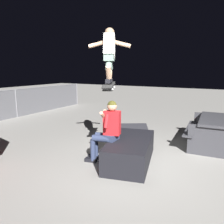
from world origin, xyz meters
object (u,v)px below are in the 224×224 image
(person_sitting_on_ledge, at_px, (107,128))
(skateboard, at_px, (109,86))
(skater_airborne, at_px, (109,53))
(kicker_ramp, at_px, (134,135))
(picnic_table_back, at_px, (214,128))
(ledge_box_main, at_px, (130,151))

(person_sitting_on_ledge, height_order, skateboard, skateboard)
(skater_airborne, relative_size, kicker_ramp, 0.79)
(kicker_ramp, xyz_separation_m, picnic_table_back, (0.24, -2.10, 0.44))
(ledge_box_main, bearing_deg, person_sitting_on_ledge, 120.56)
(kicker_ramp, bearing_deg, skateboard, -174.53)
(person_sitting_on_ledge, relative_size, skateboard, 1.33)
(person_sitting_on_ledge, bearing_deg, kicker_ramp, 6.30)
(kicker_ramp, bearing_deg, ledge_box_main, -159.21)
(picnic_table_back, bearing_deg, ledge_box_main, 143.06)
(ledge_box_main, xyz_separation_m, picnic_table_back, (1.94, -1.46, 0.25))
(skateboard, height_order, picnic_table_back, skateboard)
(ledge_box_main, relative_size, skateboard, 1.71)
(person_sitting_on_ledge, bearing_deg, ledge_box_main, -59.44)
(ledge_box_main, bearing_deg, skater_airborne, 93.86)
(kicker_ramp, bearing_deg, skater_airborne, -175.15)
(skater_airborne, bearing_deg, ledge_box_main, -86.14)
(ledge_box_main, relative_size, kicker_ramp, 1.22)
(picnic_table_back, bearing_deg, skater_airborne, 135.24)
(kicker_ramp, relative_size, picnic_table_back, 0.79)
(skater_airborne, height_order, kicker_ramp, skater_airborne)
(skater_airborne, distance_m, kicker_ramp, 2.84)
(skater_airborne, xyz_separation_m, picnic_table_back, (1.97, -1.95, -1.81))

